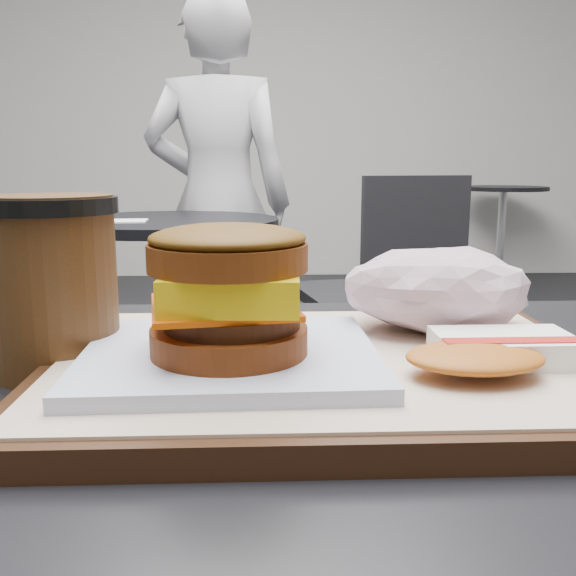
# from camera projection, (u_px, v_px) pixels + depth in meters

# --- Properties ---
(serving_tray) EXTENTS (0.38, 0.28, 0.02)m
(serving_tray) POSITION_uv_depth(u_px,v_px,m) (325.00, 369.00, 0.44)
(serving_tray) COLOR black
(serving_tray) RESTS_ON customer_table
(breakfast_sandwich) EXTENTS (0.19, 0.17, 0.09)m
(breakfast_sandwich) POSITION_uv_depth(u_px,v_px,m) (230.00, 307.00, 0.41)
(breakfast_sandwich) COLOR white
(breakfast_sandwich) RESTS_ON serving_tray
(hash_brown) EXTENTS (0.12, 0.09, 0.02)m
(hash_brown) POSITION_uv_depth(u_px,v_px,m) (492.00, 352.00, 0.41)
(hash_brown) COLOR white
(hash_brown) RESTS_ON serving_tray
(crumpled_wrapper) EXTENTS (0.15, 0.12, 0.06)m
(crumpled_wrapper) POSITION_uv_depth(u_px,v_px,m) (438.00, 289.00, 0.50)
(crumpled_wrapper) COLOR silver
(crumpled_wrapper) RESTS_ON serving_tray
(coffee_cup) EXTENTS (0.10, 0.10, 0.13)m
(coffee_cup) POSITION_uv_depth(u_px,v_px,m) (53.00, 278.00, 0.46)
(coffee_cup) COLOR #40240F
(coffee_cup) RESTS_ON customer_table
(neighbor_table) EXTENTS (0.70, 0.70, 0.75)m
(neighbor_table) POSITION_uv_depth(u_px,v_px,m) (170.00, 281.00, 2.05)
(neighbor_table) COLOR black
(neighbor_table) RESTS_ON ground
(napkin) EXTENTS (0.13, 0.13, 0.00)m
(napkin) POSITION_uv_depth(u_px,v_px,m) (126.00, 221.00, 1.91)
(napkin) COLOR white
(napkin) RESTS_ON neighbor_table
(neighbor_chair) EXTENTS (0.64, 0.50, 0.88)m
(neighbor_chair) POSITION_uv_depth(u_px,v_px,m) (380.00, 281.00, 2.28)
(neighbor_chair) COLOR #B6B6BB
(neighbor_chair) RESTS_ON ground
(patron) EXTENTS (0.60, 0.43, 1.54)m
(patron) POSITION_uv_depth(u_px,v_px,m) (218.00, 203.00, 2.44)
(patron) COLOR silver
(patron) RESTS_ON ground
(bg_table_far) EXTENTS (0.66, 0.66, 0.75)m
(bg_table_far) POSITION_uv_depth(u_px,v_px,m) (502.00, 211.00, 4.93)
(bg_table_far) COLOR black
(bg_table_far) RESTS_ON ground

